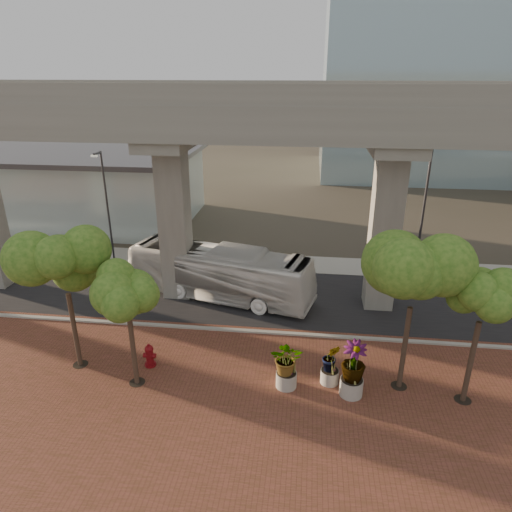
# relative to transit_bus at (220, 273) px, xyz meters

# --- Properties ---
(ground) EXTENTS (160.00, 160.00, 0.00)m
(ground) POSITION_rel_transit_bus_xyz_m (3.41, -1.90, -1.60)
(ground) COLOR #373328
(ground) RESTS_ON ground
(brick_plaza) EXTENTS (70.00, 13.00, 0.06)m
(brick_plaza) POSITION_rel_transit_bus_xyz_m (3.41, -9.90, -1.57)
(brick_plaza) COLOR brown
(brick_plaza) RESTS_ON ground
(asphalt_road) EXTENTS (90.00, 8.00, 0.04)m
(asphalt_road) POSITION_rel_transit_bus_xyz_m (3.41, 0.10, -1.58)
(asphalt_road) COLOR black
(asphalt_road) RESTS_ON ground
(curb_strip) EXTENTS (70.00, 0.25, 0.16)m
(curb_strip) POSITION_rel_transit_bus_xyz_m (3.41, -3.90, -1.52)
(curb_strip) COLOR #9E9C93
(curb_strip) RESTS_ON ground
(far_sidewalk) EXTENTS (90.00, 3.00, 0.06)m
(far_sidewalk) POSITION_rel_transit_bus_xyz_m (3.41, 5.60, -1.57)
(far_sidewalk) COLOR #9E9C93
(far_sidewalk) RESTS_ON ground
(transit_viaduct) EXTENTS (72.00, 5.60, 12.40)m
(transit_viaduct) POSITION_rel_transit_bus_xyz_m (3.41, 0.10, 5.69)
(transit_viaduct) COLOR gray
(transit_viaduct) RESTS_ON ground
(station_pavilion) EXTENTS (23.00, 13.00, 6.30)m
(station_pavilion) POSITION_rel_transit_bus_xyz_m (-16.59, 14.10, 1.62)
(station_pavilion) COLOR silver
(station_pavilion) RESTS_ON ground
(transit_bus) EXTENTS (11.77, 5.58, 3.20)m
(transit_bus) POSITION_rel_transit_bus_xyz_m (0.00, 0.00, 0.00)
(transit_bus) COLOR silver
(transit_bus) RESTS_ON ground
(fire_hydrant) EXTENTS (0.58, 0.52, 1.16)m
(fire_hydrant) POSITION_rel_transit_bus_xyz_m (-1.92, -7.39, -0.98)
(fire_hydrant) COLOR maroon
(fire_hydrant) RESTS_ON ground
(planter_front) EXTENTS (2.02, 2.02, 2.23)m
(planter_front) POSITION_rel_transit_bus_xyz_m (4.52, -8.15, -0.19)
(planter_front) COLOR #A5A195
(planter_front) RESTS_ON ground
(planter_right) EXTENTS (2.41, 2.41, 2.58)m
(planter_right) POSITION_rel_transit_bus_xyz_m (7.30, -8.36, 0.02)
(planter_right) COLOR #A29F92
(planter_right) RESTS_ON ground
(planter_left) EXTENTS (1.81, 1.81, 2.00)m
(planter_left) POSITION_rel_transit_bus_xyz_m (6.41, -7.65, -0.33)
(planter_left) COLOR gray
(planter_left) RESTS_ON ground
(street_tree_far_west) EXTENTS (4.03, 4.03, 6.77)m
(street_tree_far_west) POSITION_rel_transit_bus_xyz_m (-5.23, -7.72, 3.38)
(street_tree_far_west) COLOR #4C382B
(street_tree_far_west) RESTS_ON ground
(street_tree_near_west) EXTENTS (3.47, 3.47, 6.14)m
(street_tree_near_west) POSITION_rel_transit_bus_xyz_m (-2.09, -8.68, 2.99)
(street_tree_near_west) COLOR #4C382B
(street_tree_near_west) RESTS_ON ground
(street_tree_near_east) EXTENTS (4.24, 4.24, 7.11)m
(street_tree_near_east) POSITION_rel_transit_bus_xyz_m (9.45, -7.55, 3.62)
(street_tree_near_east) COLOR #4C382B
(street_tree_near_east) RESTS_ON ground
(street_tree_far_east) EXTENTS (3.03, 3.03, 6.06)m
(street_tree_far_east) POSITION_rel_transit_bus_xyz_m (11.97, -8.17, 3.11)
(street_tree_far_east) COLOR #4C382B
(street_tree_far_east) RESTS_ON ground
(streetlamp_west) EXTENTS (0.39, 1.14, 7.90)m
(streetlamp_west) POSITION_rel_transit_bus_xyz_m (-8.81, 4.58, 3.02)
(streetlamp_west) COLOR #2E2E34
(streetlamp_west) RESTS_ON ground
(streetlamp_east) EXTENTS (0.46, 1.33, 9.21)m
(streetlamp_east) POSITION_rel_transit_bus_xyz_m (12.55, 4.83, 3.77)
(streetlamp_east) COLOR #2D2D32
(streetlamp_east) RESTS_ON ground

